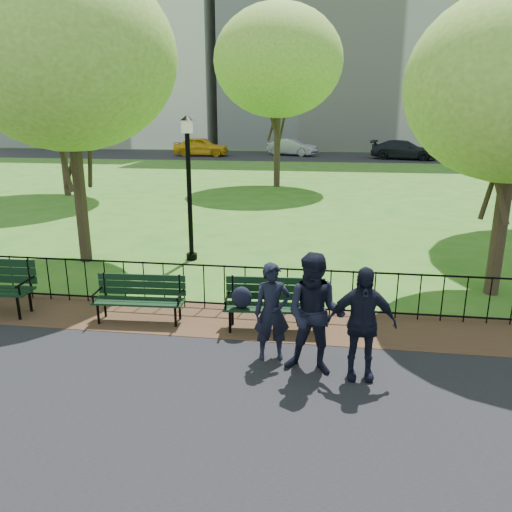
# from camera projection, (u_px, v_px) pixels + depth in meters

# --- Properties ---
(ground) EXTENTS (120.00, 120.00, 0.00)m
(ground) POSITION_uv_depth(u_px,v_px,m) (289.00, 365.00, 7.55)
(ground) COLOR #2C651A
(dirt_strip) EXTENTS (60.00, 1.60, 0.01)m
(dirt_strip) POSITION_uv_depth(u_px,v_px,m) (296.00, 324.00, 8.97)
(dirt_strip) COLOR #3D2518
(dirt_strip) RESTS_ON ground
(far_street) EXTENTS (70.00, 9.00, 0.01)m
(far_street) POSITION_uv_depth(u_px,v_px,m) (323.00, 156.00, 40.77)
(far_street) COLOR black
(far_street) RESTS_ON ground
(iron_fence) EXTENTS (24.06, 0.06, 1.00)m
(iron_fence) POSITION_uv_depth(u_px,v_px,m) (298.00, 289.00, 9.30)
(iron_fence) COLOR black
(iron_fence) RESTS_ON ground
(apartment_west) EXTENTS (22.00, 15.00, 26.00)m
(apartment_west) POSITION_uv_depth(u_px,v_px,m) (119.00, 17.00, 52.45)
(apartment_west) COLOR white
(apartment_west) RESTS_ON ground
(park_bench_main) EXTENTS (1.77, 0.65, 0.99)m
(park_bench_main) POSITION_uv_depth(u_px,v_px,m) (264.00, 298.00, 8.59)
(park_bench_main) COLOR black
(park_bench_main) RESTS_ON ground
(park_bench_left_a) EXTENTS (1.65, 0.59, 0.92)m
(park_bench_left_a) POSITION_uv_depth(u_px,v_px,m) (140.00, 293.00, 9.00)
(park_bench_left_a) COLOR black
(park_bench_left_a) RESTS_ON ground
(lamppost) EXTENTS (0.32, 0.32, 3.58)m
(lamppost) POSITION_uv_depth(u_px,v_px,m) (189.00, 184.00, 12.30)
(lamppost) COLOR black
(lamppost) RESTS_ON ground
(tree_near_w) EXTENTS (5.04, 5.04, 7.03)m
(tree_near_w) POSITION_uv_depth(u_px,v_px,m) (66.00, 56.00, 11.36)
(tree_near_w) COLOR #2D2116
(tree_near_w) RESTS_ON ground
(tree_mid_w) EXTENTS (6.74, 6.74, 9.39)m
(tree_mid_w) POSITION_uv_depth(u_px,v_px,m) (51.00, 39.00, 20.61)
(tree_mid_w) COLOR #2D2116
(tree_mid_w) RESTS_ON ground
(tree_far_c) EXTENTS (6.07, 6.07, 8.45)m
(tree_far_c) POSITION_uv_depth(u_px,v_px,m) (278.00, 61.00, 23.34)
(tree_far_c) COLOR #2D2116
(tree_far_c) RESTS_ON ground
(person_left) EXTENTS (0.63, 0.48, 1.53)m
(person_left) POSITION_uv_depth(u_px,v_px,m) (272.00, 312.00, 7.54)
(person_left) COLOR black
(person_left) RESTS_ON asphalt_path
(person_mid) EXTENTS (0.94, 0.59, 1.80)m
(person_mid) POSITION_uv_depth(u_px,v_px,m) (315.00, 315.00, 7.10)
(person_mid) COLOR black
(person_mid) RESTS_ON asphalt_path
(person_right) EXTENTS (1.00, 0.46, 1.66)m
(person_right) POSITION_uv_depth(u_px,v_px,m) (361.00, 323.00, 6.97)
(person_right) COLOR black
(person_right) RESTS_ON asphalt_path
(taxi) EXTENTS (4.50, 1.82, 1.53)m
(taxi) POSITION_uv_depth(u_px,v_px,m) (201.00, 146.00, 40.97)
(taxi) COLOR gold
(taxi) RESTS_ON far_street
(sedan_silver) EXTENTS (4.38, 2.98, 1.37)m
(sedan_silver) POSITION_uv_depth(u_px,v_px,m) (292.00, 147.00, 41.35)
(sedan_silver) COLOR #929599
(sedan_silver) RESTS_ON far_street
(sedan_dark) EXTENTS (5.29, 3.20, 1.43)m
(sedan_dark) POSITION_uv_depth(u_px,v_px,m) (404.00, 150.00, 38.20)
(sedan_dark) COLOR black
(sedan_dark) RESTS_ON far_street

